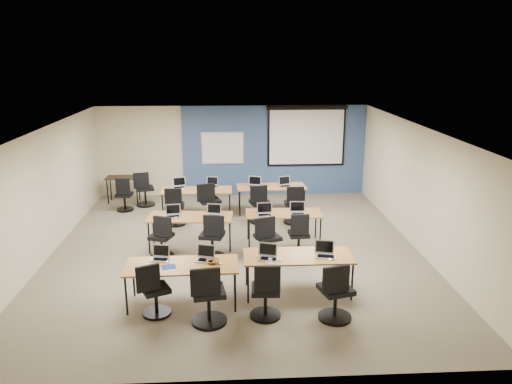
{
  "coord_description": "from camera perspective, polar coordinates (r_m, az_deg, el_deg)",
  "views": [
    {
      "loc": [
        -0.15,
        -10.24,
        4.24
      ],
      "look_at": [
        0.46,
        0.4,
        1.22
      ],
      "focal_mm": 35.0,
      "sensor_mm": 36.0,
      "label": 1
    }
  ],
  "objects": [
    {
      "name": "wall_back",
      "position": [
        15.02,
        -2.67,
        4.71
      ],
      "size": [
        8.0,
        0.04,
        2.7
      ],
      "primitive_type": "cube",
      "color": "beige",
      "rests_on": "ground"
    },
    {
      "name": "snack_plate",
      "position": [
        8.69,
        1.78,
        -7.97
      ],
      "size": [
        0.22,
        0.22,
        0.01
      ],
      "primitive_type": "cylinder",
      "rotation": [
        0.0,
        0.0,
        0.13
      ],
      "color": "white",
      "rests_on": "training_table_front_right"
    },
    {
      "name": "laptop_3",
      "position": [
        8.99,
        7.91,
        -6.86
      ],
      "size": [
        0.34,
        0.29,
        0.26
      ],
      "rotation": [
        0.0,
        0.0,
        -0.23
      ],
      "color": "#AFAFB2",
      "rests_on": "training_table_front_right"
    },
    {
      "name": "task_chair_0",
      "position": [
        8.52,
        -11.58,
        -11.36
      ],
      "size": [
        0.51,
        0.48,
        0.96
      ],
      "rotation": [
        0.0,
        0.0,
        0.43
      ],
      "color": "black",
      "rests_on": "floor"
    },
    {
      "name": "task_chair_1",
      "position": [
        8.13,
        -5.5,
        -12.13
      ],
      "size": [
        0.58,
        0.58,
        1.05
      ],
      "rotation": [
        0.0,
        0.0,
        0.14
      ],
      "color": "black",
      "rests_on": "floor"
    },
    {
      "name": "wall_right",
      "position": [
        11.42,
        18.14,
        0.36
      ],
      "size": [
        0.04,
        9.0,
        2.7
      ],
      "primitive_type": "cube",
      "color": "beige",
      "rests_on": "ground"
    },
    {
      "name": "laptop_10",
      "position": [
        13.39,
        -0.11,
        0.91
      ],
      "size": [
        0.35,
        0.3,
        0.26
      ],
      "rotation": [
        0.0,
        0.0,
        -0.29
      ],
      "color": "#B8B8BF",
      "rests_on": "training_table_back_right"
    },
    {
      "name": "training_table_mid_right",
      "position": [
        11.27,
        3.18,
        -2.61
      ],
      "size": [
        1.71,
        0.71,
        0.73
      ],
      "rotation": [
        0.0,
        0.0,
        -0.02
      ],
      "color": "#9B6A39",
      "rests_on": "floor"
    },
    {
      "name": "task_chair_7",
      "position": [
        10.74,
        4.93,
        -5.22
      ],
      "size": [
        0.47,
        0.47,
        0.96
      ],
      "rotation": [
        0.0,
        0.0,
        0.05
      ],
      "color": "black",
      "rests_on": "floor"
    },
    {
      "name": "spare_chair_a",
      "position": [
        14.39,
        -12.65,
        0.02
      ],
      "size": [
        0.53,
        0.53,
        1.01
      ],
      "rotation": [
        0.0,
        0.0,
        0.25
      ],
      "color": "black",
      "rests_on": "floor"
    },
    {
      "name": "training_table_front_right",
      "position": [
        9.01,
        4.84,
        -7.45
      ],
      "size": [
        1.94,
        0.81,
        0.73
      ],
      "rotation": [
        0.0,
        0.0,
        -0.01
      ],
      "color": "olive",
      "rests_on": "floor"
    },
    {
      "name": "snack_bowl",
      "position": [
        8.67,
        -4.97,
        -7.9
      ],
      "size": [
        0.23,
        0.23,
        0.06
      ],
      "primitive_type": "imported",
      "rotation": [
        0.0,
        0.0,
        -0.02
      ],
      "color": "brown",
      "rests_on": "training_table_front_left"
    },
    {
      "name": "mouse_3",
      "position": [
        8.85,
        8.45,
        -7.63
      ],
      "size": [
        0.07,
        0.11,
        0.04
      ],
      "primitive_type": "ellipsoid",
      "rotation": [
        0.0,
        0.0,
        -0.01
      ],
      "color": "white",
      "rests_on": "training_table_front_right"
    },
    {
      "name": "laptop_5",
      "position": [
        11.06,
        -4.82,
        -2.4
      ],
      "size": [
        0.32,
        0.28,
        0.25
      ],
      "rotation": [
        0.0,
        0.0,
        -0.25
      ],
      "color": "silver",
      "rests_on": "training_table_mid_left"
    },
    {
      "name": "task_chair_9",
      "position": [
        12.83,
        -5.41,
        -1.51
      ],
      "size": [
        0.59,
        0.57,
        1.05
      ],
      "rotation": [
        0.0,
        0.0,
        0.33
      ],
      "color": "black",
      "rests_on": "floor"
    },
    {
      "name": "training_table_front_left",
      "position": [
        8.69,
        -8.47,
        -8.47
      ],
      "size": [
        1.92,
        0.8,
        0.73
      ],
      "rotation": [
        0.0,
        0.0,
        0.02
      ],
      "color": "#A66933",
      "rests_on": "floor"
    },
    {
      "name": "mouse_9",
      "position": [
        13.27,
        -3.99,
        0.5
      ],
      "size": [
        0.09,
        0.11,
        0.03
      ],
      "primitive_type": "ellipsoid",
      "rotation": [
        0.0,
        0.0,
        -0.29
      ],
      "color": "white",
      "rests_on": "training_table_back_left"
    },
    {
      "name": "laptop_4",
      "position": [
        11.13,
        -9.49,
        -2.44
      ],
      "size": [
        0.33,
        0.28,
        0.25
      ],
      "rotation": [
        0.0,
        0.0,
        0.12
      ],
      "color": "silver",
      "rests_on": "training_table_mid_left"
    },
    {
      "name": "laptop_11",
      "position": [
        13.44,
        3.31,
        0.94
      ],
      "size": [
        0.33,
        0.28,
        0.25
      ],
      "rotation": [
        0.0,
        0.0,
        0.34
      ],
      "color": "#BBBCC2",
      "rests_on": "training_table_back_right"
    },
    {
      "name": "laptop_0",
      "position": [
        8.94,
        -10.84,
        -7.17
      ],
      "size": [
        0.3,
        0.26,
        0.23
      ],
      "rotation": [
        0.0,
        0.0,
        -0.2
      ],
      "color": "silver",
      "rests_on": "training_table_front_left"
    },
    {
      "name": "task_chair_5",
      "position": [
        10.54,
        -4.97,
        -5.49
      ],
      "size": [
        0.53,
        0.53,
        1.01
      ],
      "rotation": [
        0.0,
        0.0,
        -0.22
      ],
      "color": "black",
      "rests_on": "floor"
    },
    {
      "name": "coffee_cup",
      "position": [
        8.65,
        1.63,
        -7.85
      ],
      "size": [
        0.07,
        0.07,
        0.05
      ],
      "primitive_type": "imported",
      "rotation": [
        0.0,
        0.0,
        -0.36
      ],
      "color": "white",
      "rests_on": "snack_plate"
    },
    {
      "name": "training_table_back_left",
      "position": [
        13.19,
        -6.8,
        0.08
      ],
      "size": [
        1.85,
        0.77,
        0.73
      ],
      "rotation": [
        0.0,
        0.0,
        -0.01
      ],
      "color": "brown",
      "rests_on": "floor"
    },
    {
      "name": "mouse_10",
      "position": [
        13.18,
        0.86,
        0.44
      ],
      "size": [
        0.07,
        0.11,
        0.04
      ],
      "primitive_type": "ellipsoid",
      "rotation": [
        0.0,
        0.0,
        -0.06
      ],
      "color": "white",
      "rests_on": "training_table_back_right"
    },
    {
      "name": "task_chair_8",
      "position": [
        12.66,
        -9.29,
        -1.98
      ],
      "size": [
        0.52,
        0.52,
        1.0
      ],
      "rotation": [
        0.0,
        0.0,
        0.01
      ],
      "color": "black",
      "rests_on": "floor"
    },
    {
      "name": "laptop_1",
      "position": [
        8.8,
        -5.74,
        -7.34
      ],
      "size": [
        0.32,
        0.27,
        0.25
      ],
      "rotation": [
        0.0,
        0.0,
        -0.28
      ],
      "color": "#B9B9C7",
      "rests_on": "training_table_front_left"
    },
    {
      "name": "floor",
      "position": [
        11.08,
        -2.28,
        -6.68
      ],
      "size": [
        8.0,
        9.0,
        0.02
      ],
      "primitive_type": "cube",
      "color": "#6B6354",
      "rests_on": "ground"
    },
    {
      "name": "blue_mousepad",
      "position": [
        8.63,
        -9.94,
        -8.4
      ],
      "size": [
        0.27,
        0.25,
        0.01
      ],
      "primitive_type": "cube",
      "rotation": [
        0.0,
        0.0,
        0.26
      ],
      "color": "navy",
      "rests_on": "training_table_front_left"
    },
    {
      "name": "task_chair_4",
      "position": [
        10.73,
        -10.7,
        -5.44
      ],
      "size": [
        0.51,
        0.49,
        0.97
      ],
      "rotation": [
        0.0,
        0.0,
        -0.35
      ],
      "color": "black",
      "rests_on": "floor"
    },
    {
      "name": "mouse_4",
      "position": [
        11.02,
        -9.13,
        -2.89
      ],
      "size": [
        0.07,
        0.1,
        0.03
      ],
      "primitive_type": "ellipsoid",
      "rotation": [
        0.0,
        0.0,
        -0.2
      ],
      "color": "white",
      "rests_on": "training_table_mid_left"
    },
    {
      "name": "whiteboard",
      "position": [
        14.93,
        -3.83,
        5.02
      ],
      "size": [
        1.28,
        0.03,
        0.98
      ],
      "color": "silver",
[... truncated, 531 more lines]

